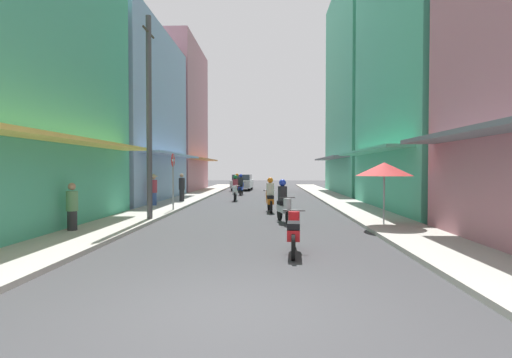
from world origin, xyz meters
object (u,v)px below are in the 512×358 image
motorbike_black (237,184)px  motorbike_red (294,232)px  parked_car (242,182)px  pedestrian_foreground (182,188)px  motorbike_white (235,189)px  pedestrian_midway (154,189)px  motorbike_blue (241,186)px  street_sign_no_entry (173,174)px  pedestrian_far (72,209)px  motorbike_orange (270,196)px  utility_pole (149,117)px  motorbike_silver (284,203)px  vendor_umbrella (384,169)px

motorbike_black → motorbike_red: bearing=-82.0°
motorbike_red → parked_car: (-3.10, 26.77, 0.24)m
parked_car → pedestrian_foreground: 13.98m
motorbike_white → pedestrian_midway: bearing=-130.2°
motorbike_blue → parked_car: (-0.38, 6.55, 0.04)m
street_sign_no_entry → pedestrian_far: bearing=-104.9°
motorbike_red → pedestrian_far: pedestrian_far is taller
motorbike_orange → parked_car: bearing=98.0°
motorbike_blue → utility_pole: (-2.28, -14.98, 3.16)m
motorbike_white → utility_pole: bearing=-103.6°
motorbike_silver → pedestrian_far: 6.99m
pedestrian_far → pedestrian_foreground: (0.89, 10.58, 0.08)m
utility_pole → parked_car: bearing=84.9°
motorbike_red → pedestrian_far: bearing=159.4°
motorbike_black → motorbike_orange: size_ratio=0.99×
vendor_umbrella → parked_car: bearing=105.6°
motorbike_blue → parked_car: size_ratio=0.43×
motorbike_black → motorbike_orange: same height
pedestrian_midway → motorbike_blue: bearing=69.4°
pedestrian_foreground → pedestrian_midway: bearing=-107.7°
pedestrian_far → utility_pole: utility_pole is taller
motorbike_red → motorbike_white: (-2.68, 14.83, 0.20)m
pedestrian_foreground → street_sign_no_entry: (0.68, -4.68, 0.87)m
motorbike_black → vendor_umbrella: bearing=-71.4°
utility_pole → pedestrian_far: bearing=-117.6°
motorbike_black → motorbike_blue: same height
parked_car → pedestrian_midway: size_ratio=2.42×
motorbike_silver → parked_car: size_ratio=0.43×
motorbike_orange → motorbike_blue: (-2.17, 11.54, 0.00)m
motorbike_red → motorbike_white: size_ratio=1.00×
motorbike_silver → utility_pole: (-4.96, 0.06, 3.16)m
pedestrian_midway → vendor_umbrella: bearing=-33.3°
motorbike_silver → pedestrian_far: bearing=-156.9°
parked_car → pedestrian_far: pedestrian_far is taller
motorbike_blue → street_sign_no_entry: (-2.18, -11.89, 1.01)m
pedestrian_far → pedestrian_midway: size_ratio=0.90×
pedestrian_midway → motorbike_black: bearing=76.4°
motorbike_black → pedestrian_midway: pedestrian_midway is taller
motorbike_black → pedestrian_far: 21.21m
motorbike_silver → pedestrian_midway: size_ratio=1.04×
motorbike_red → motorbike_blue: 20.41m
vendor_umbrella → pedestrian_midway: bearing=146.7°
utility_pole → motorbike_white: bearing=76.4°
motorbike_silver → pedestrian_foreground: pedestrian_foreground is taller
utility_pole → vendor_umbrella: bearing=-8.1°
motorbike_black → parked_car: size_ratio=0.43×
vendor_umbrella → utility_pole: 8.55m
motorbike_black → utility_pole: (-1.73, -18.15, 3.16)m
motorbike_black → utility_pole: bearing=-95.4°
motorbike_blue → motorbike_red: bearing=-82.3°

